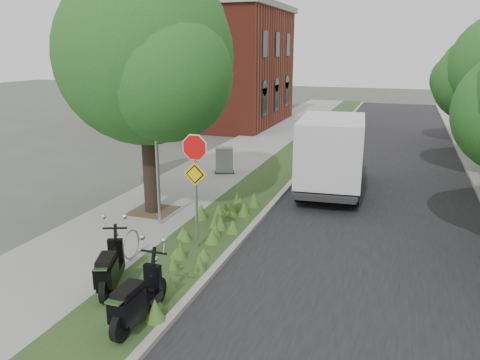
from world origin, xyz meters
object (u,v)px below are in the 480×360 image
object	(u,v)px
scooter_near	(109,273)
box_truck	(332,151)
sign_assembly	(195,168)
utility_cabinet	(224,161)
scooter_far	(134,305)

from	to	relation	value
scooter_near	box_truck	world-z (taller)	box_truck
sign_assembly	scooter_near	bearing A→B (deg)	-106.34
box_truck	utility_cabinet	size ratio (longest dim) A/B	5.12
scooter_far	box_truck	bearing A→B (deg)	78.76
scooter_near	utility_cabinet	distance (m)	10.56
scooter_near	scooter_far	distance (m)	1.60
scooter_far	box_truck	world-z (taller)	box_truck
box_truck	utility_cabinet	distance (m)	4.88
utility_cabinet	scooter_far	bearing A→B (deg)	-77.24
sign_assembly	utility_cabinet	distance (m)	8.14
scooter_far	utility_cabinet	xyz separation A→B (m)	(-2.60, 11.48, 0.08)
sign_assembly	utility_cabinet	world-z (taller)	sign_assembly
sign_assembly	scooter_near	size ratio (longest dim) A/B	1.77
sign_assembly	utility_cabinet	bearing A→B (deg)	105.86
utility_cabinet	scooter_near	bearing A→B (deg)	-82.63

